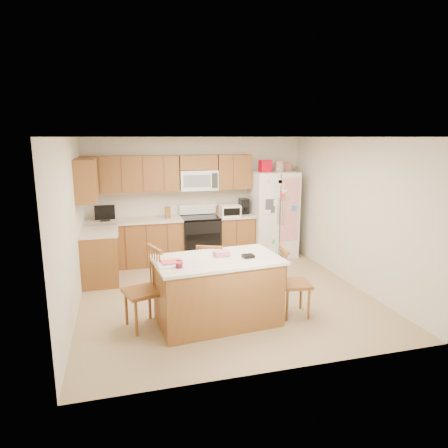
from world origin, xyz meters
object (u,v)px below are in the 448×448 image
object	(u,v)px
stove	(200,238)
windsor_chair_back	(211,275)
windsor_chair_left	(144,290)
windsor_chair_right	(293,283)
refrigerator	(273,213)
island	(218,290)

from	to	relation	value
stove	windsor_chair_back	size ratio (longest dim) A/B	1.18
windsor_chair_left	windsor_chair_back	distance (m)	1.15
windsor_chair_left	windsor_chair_right	size ratio (longest dim) A/B	1.08
windsor_chair_right	refrigerator	bearing A→B (deg)	73.81
stove	island	distance (m)	2.89
windsor_chair_right	stove	bearing A→B (deg)	104.28
refrigerator	windsor_chair_left	bearing A→B (deg)	-137.06
stove	refrigerator	world-z (taller)	refrigerator
stove	refrigerator	size ratio (longest dim) A/B	0.55
refrigerator	windsor_chair_back	distance (m)	2.90
stove	windsor_chair_back	bearing A→B (deg)	-97.39
stove	island	world-z (taller)	stove
stove	windsor_chair_left	size ratio (longest dim) A/B	1.04
refrigerator	island	distance (m)	3.43
refrigerator	windsor_chair_right	size ratio (longest dim) A/B	2.03
island	windsor_chair_left	world-z (taller)	windsor_chair_left
stove	windsor_chair_left	bearing A→B (deg)	-115.59
windsor_chair_left	island	bearing A→B (deg)	-6.82
island	windsor_chair_left	size ratio (longest dim) A/B	1.61
stove	refrigerator	bearing A→B (deg)	-2.30
windsor_chair_left	windsor_chair_right	bearing A→B (deg)	-4.59
windsor_chair_left	windsor_chair_right	xyz separation A→B (m)	(2.06, -0.17, -0.04)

